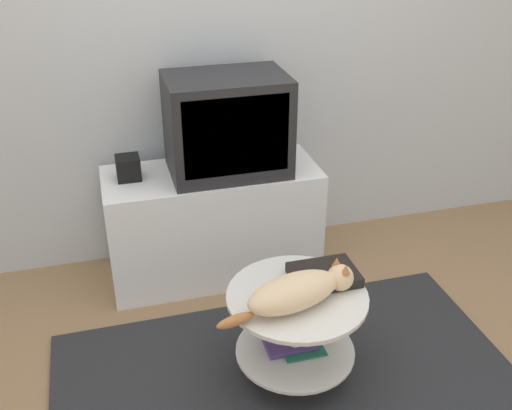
{
  "coord_description": "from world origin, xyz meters",
  "views": [
    {
      "loc": [
        -0.63,
        -1.8,
        1.87
      ],
      "look_at": [
        -0.02,
        0.4,
        0.63
      ],
      "focal_mm": 42.0,
      "sensor_mm": 36.0,
      "label": 1
    }
  ],
  "objects_px": {
    "speaker": "(128,168)",
    "dvd_box": "(324,275)",
    "tv": "(227,125)",
    "cat": "(298,291)"
  },
  "relations": [
    {
      "from": "speaker",
      "to": "dvd_box",
      "type": "relative_size",
      "value": 0.42
    },
    {
      "from": "tv",
      "to": "speaker",
      "type": "distance_m",
      "value": 0.52
    },
    {
      "from": "speaker",
      "to": "cat",
      "type": "distance_m",
      "value": 1.11
    },
    {
      "from": "speaker",
      "to": "tv",
      "type": "bearing_deg",
      "value": -4.4
    },
    {
      "from": "speaker",
      "to": "cat",
      "type": "height_order",
      "value": "speaker"
    },
    {
      "from": "tv",
      "to": "cat",
      "type": "relative_size",
      "value": 0.97
    },
    {
      "from": "tv",
      "to": "dvd_box",
      "type": "relative_size",
      "value": 2.14
    },
    {
      "from": "tv",
      "to": "cat",
      "type": "bearing_deg",
      "value": -86.52
    },
    {
      "from": "speaker",
      "to": "cat",
      "type": "xyz_separation_m",
      "value": [
        0.54,
        -0.96,
        -0.16
      ]
    },
    {
      "from": "speaker",
      "to": "cat",
      "type": "bearing_deg",
      "value": -60.42
    }
  ]
}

